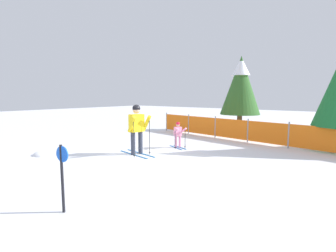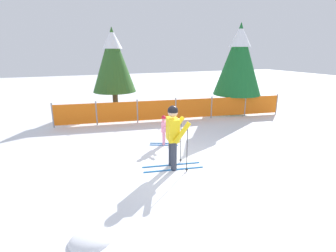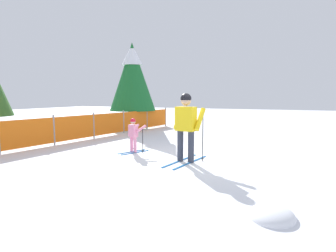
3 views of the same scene
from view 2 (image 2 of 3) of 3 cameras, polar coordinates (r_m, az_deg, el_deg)
The scene contains 7 objects.
ground_plane at distance 7.18m, azimuth 3.56°, elevation -9.34°, with size 60.00×60.00×0.00m, color white.
skier_adult at distance 6.88m, azimuth 1.20°, elevation -1.25°, with size 1.67×0.79×1.73m.
skier_child at distance 8.75m, azimuth -0.80°, elevation -0.40°, with size 0.96×0.63×1.02m.
safety_fence at distance 11.93m, azimuth 1.67°, elevation 3.70°, with size 10.39×1.69×1.03m.
conifer_far at distance 13.74m, azimuth 15.19°, elevation 14.05°, with size 2.36×2.36×4.39m.
conifer_near at distance 14.66m, azimuth -11.87°, elevation 14.11°, with size 2.31×2.31×4.29m.
snow_mound at distance 4.98m, azimuth -16.48°, elevation -22.89°, with size 0.73×0.62×0.29m, color white.
Camera 2 is at (-2.87, -5.81, 3.08)m, focal length 28.00 mm.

